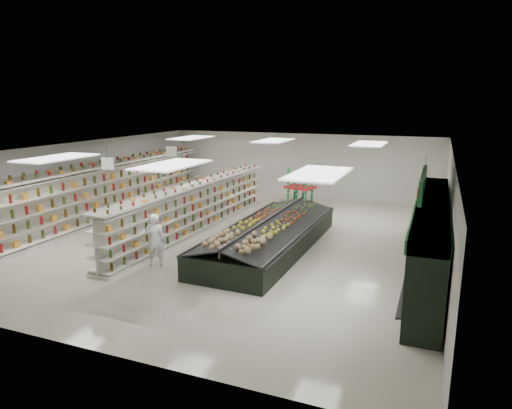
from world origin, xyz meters
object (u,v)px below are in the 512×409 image
at_px(soda_endcap, 300,189).
at_px(gondola_center, 196,210).
at_px(produce_island, 269,235).
at_px(shopper_main, 155,240).
at_px(shopper_background, 199,195).
at_px(gondola_left, 104,194).

bearing_deg(soda_endcap, gondola_center, -113.19).
bearing_deg(produce_island, soda_endcap, 97.70).
distance_m(shopper_main, shopper_background, 6.24).
height_order(soda_endcap, shopper_background, shopper_background).
height_order(gondola_left, shopper_main, gondola_left).
distance_m(gondola_center, produce_island, 3.45).
bearing_deg(gondola_center, shopper_background, 117.86).
relative_size(gondola_center, shopper_main, 6.50).
relative_size(gondola_left, shopper_background, 7.77).
height_order(gondola_center, soda_endcap, gondola_center).
height_order(gondola_center, shopper_main, gondola_center).
bearing_deg(gondola_center, gondola_left, -179.69).
bearing_deg(gondola_center, shopper_main, -77.03).
xyz_separation_m(gondola_left, shopper_background, (3.26, 2.12, -0.20)).
relative_size(gondola_left, soda_endcap, 8.15).
xyz_separation_m(gondola_center, soda_endcap, (2.41, 5.62, -0.04)).
relative_size(gondola_left, shopper_main, 8.28).
xyz_separation_m(soda_endcap, shopper_background, (-3.50, -3.37, 0.06)).
xyz_separation_m(soda_endcap, shopper_main, (-1.70, -9.34, 0.01)).
bearing_deg(gondola_left, produce_island, -8.11).
bearing_deg(shopper_main, soda_endcap, -122.34).
height_order(shopper_main, shopper_background, shopper_background).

